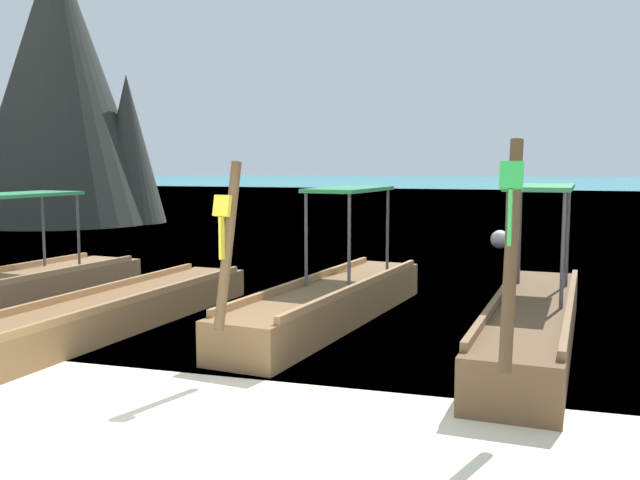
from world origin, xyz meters
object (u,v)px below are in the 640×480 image
object	(u,v)px
longtail_boat_yellow_ribbon	(331,300)
longtail_boat_green_ribbon	(533,321)
longtail_boat_pink_ribbon	(112,312)
mooring_buoy_near	(500,239)
karst_rock	(65,87)

from	to	relation	value
longtail_boat_yellow_ribbon	longtail_boat_green_ribbon	xyz separation A→B (m)	(2.98, -0.68, 0.01)
longtail_boat_pink_ribbon	mooring_buoy_near	distance (m)	12.79
karst_rock	mooring_buoy_near	distance (m)	18.57
longtail_boat_pink_ribbon	longtail_boat_yellow_ribbon	bearing A→B (deg)	24.75
longtail_boat_pink_ribbon	mooring_buoy_near	bearing A→B (deg)	66.69
longtail_boat_yellow_ribbon	mooring_buoy_near	size ratio (longest dim) A/B	11.51
longtail_boat_pink_ribbon	longtail_boat_yellow_ribbon	xyz separation A→B (m)	(2.98, 1.37, 0.10)
longtail_boat_yellow_ribbon	longtail_boat_green_ribbon	world-z (taller)	longtail_boat_green_ribbon
longtail_boat_pink_ribbon	longtail_boat_yellow_ribbon	distance (m)	3.28
longtail_boat_yellow_ribbon	mooring_buoy_near	world-z (taller)	longtail_boat_yellow_ribbon
longtail_boat_pink_ribbon	longtail_boat_green_ribbon	size ratio (longest dim) A/B	1.08
karst_rock	longtail_boat_green_ribbon	bearing A→B (deg)	-39.50
longtail_boat_green_ribbon	longtail_boat_yellow_ribbon	bearing A→B (deg)	167.15
longtail_boat_green_ribbon	longtail_boat_pink_ribbon	bearing A→B (deg)	-173.35
longtail_boat_green_ribbon	karst_rock	size ratio (longest dim) A/B	0.54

